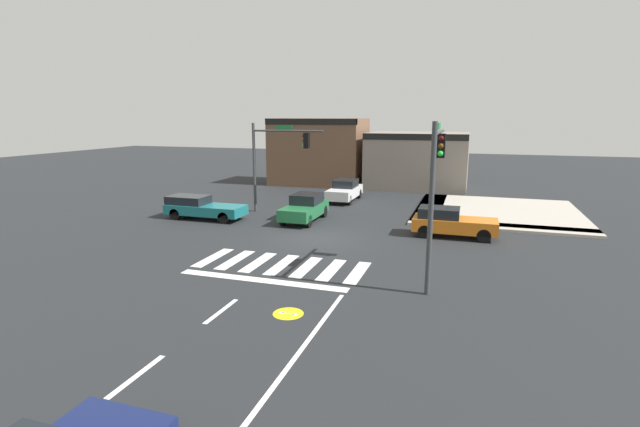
{
  "coord_description": "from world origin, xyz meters",
  "views": [
    {
      "loc": [
        7.33,
        -21.83,
        6.09
      ],
      "look_at": [
        0.41,
        -0.61,
        1.44
      ],
      "focal_mm": 26.35,
      "sensor_mm": 36.0,
      "label": 1
    }
  ],
  "objects_px": {
    "traffic_signal_southeast": "(436,173)",
    "car_teal": "(201,207)",
    "car_orange": "(451,222)",
    "car_white": "(345,190)",
    "car_green": "(305,208)",
    "traffic_signal_northwest": "(277,152)"
  },
  "relations": [
    {
      "from": "traffic_signal_southeast",
      "to": "car_teal",
      "type": "xyz_separation_m",
      "value": [
        -14.14,
        6.79,
        -3.35
      ]
    },
    {
      "from": "car_orange",
      "to": "car_white",
      "type": "distance_m",
      "value": 11.48
    },
    {
      "from": "traffic_signal_southeast",
      "to": "car_green",
      "type": "distance_m",
      "value": 11.94
    },
    {
      "from": "car_white",
      "to": "car_green",
      "type": "height_order",
      "value": "car_green"
    },
    {
      "from": "car_teal",
      "to": "car_orange",
      "type": "relative_size",
      "value": 1.15
    },
    {
      "from": "traffic_signal_southeast",
      "to": "car_teal",
      "type": "height_order",
      "value": "traffic_signal_southeast"
    },
    {
      "from": "car_white",
      "to": "car_teal",
      "type": "bearing_deg",
      "value": -37.65
    },
    {
      "from": "car_green",
      "to": "traffic_signal_northwest",
      "type": "bearing_deg",
      "value": -124.48
    },
    {
      "from": "car_orange",
      "to": "car_teal",
      "type": "bearing_deg",
      "value": -179.07
    },
    {
      "from": "traffic_signal_northwest",
      "to": "car_white",
      "type": "height_order",
      "value": "traffic_signal_northwest"
    },
    {
      "from": "car_white",
      "to": "car_green",
      "type": "xyz_separation_m",
      "value": [
        -0.51,
        -7.16,
        0.01
      ]
    },
    {
      "from": "traffic_signal_northwest",
      "to": "car_teal",
      "type": "relative_size",
      "value": 1.18
    },
    {
      "from": "car_teal",
      "to": "car_green",
      "type": "xyz_separation_m",
      "value": [
        6.11,
        1.42,
        0.07
      ]
    },
    {
      "from": "car_orange",
      "to": "car_white",
      "type": "bearing_deg",
      "value": 133.38
    },
    {
      "from": "traffic_signal_southeast",
      "to": "traffic_signal_northwest",
      "type": "distance_m",
      "value": 14.35
    },
    {
      "from": "traffic_signal_northwest",
      "to": "car_orange",
      "type": "distance_m",
      "value": 11.59
    },
    {
      "from": "traffic_signal_northwest",
      "to": "car_teal",
      "type": "xyz_separation_m",
      "value": [
        -3.71,
        -3.07,
        -3.17
      ]
    },
    {
      "from": "traffic_signal_southeast",
      "to": "car_orange",
      "type": "height_order",
      "value": "traffic_signal_southeast"
    },
    {
      "from": "car_white",
      "to": "traffic_signal_southeast",
      "type": "bearing_deg",
      "value": 26.06
    },
    {
      "from": "car_teal",
      "to": "car_green",
      "type": "relative_size",
      "value": 1.14
    },
    {
      "from": "traffic_signal_northwest",
      "to": "car_white",
      "type": "bearing_deg",
      "value": 62.2
    },
    {
      "from": "traffic_signal_northwest",
      "to": "car_teal",
      "type": "height_order",
      "value": "traffic_signal_northwest"
    }
  ]
}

